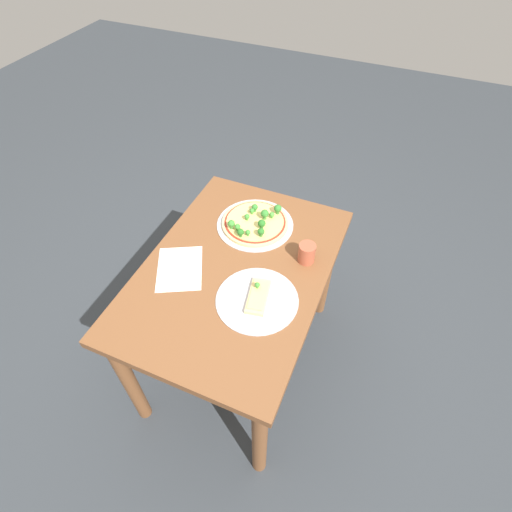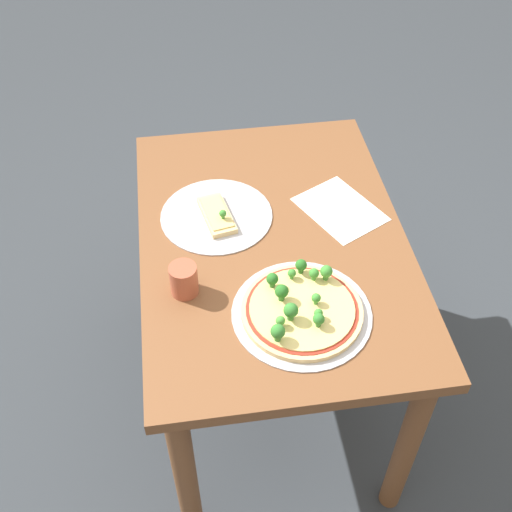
{
  "view_description": "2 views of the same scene",
  "coord_description": "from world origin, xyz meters",
  "px_view_note": "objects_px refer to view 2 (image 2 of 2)",
  "views": [
    {
      "loc": [
        -0.92,
        -0.48,
        1.92
      ],
      "look_at": [
        0.08,
        -0.06,
        0.73
      ],
      "focal_mm": 28.0,
      "sensor_mm": 36.0,
      "label": 1
    },
    {
      "loc": [
        1.2,
        -0.22,
        1.92
      ],
      "look_at": [
        0.08,
        -0.06,
        0.73
      ],
      "focal_mm": 45.0,
      "sensor_mm": 36.0,
      "label": 2
    }
  ],
  "objects_px": {
    "pizza_tray_whole": "(301,309)",
    "pizza_tray_slice": "(217,215)",
    "dining_table": "(272,267)",
    "drinking_cup": "(184,280)"
  },
  "relations": [
    {
      "from": "dining_table",
      "to": "pizza_tray_slice",
      "type": "bearing_deg",
      "value": -127.01
    },
    {
      "from": "dining_table",
      "to": "drinking_cup",
      "type": "distance_m",
      "value": 0.33
    },
    {
      "from": "pizza_tray_whole",
      "to": "pizza_tray_slice",
      "type": "distance_m",
      "value": 0.4
    },
    {
      "from": "pizza_tray_whole",
      "to": "drinking_cup",
      "type": "relative_size",
      "value": 3.99
    },
    {
      "from": "pizza_tray_whole",
      "to": "pizza_tray_slice",
      "type": "height_order",
      "value": "pizza_tray_whole"
    },
    {
      "from": "dining_table",
      "to": "pizza_tray_whole",
      "type": "distance_m",
      "value": 0.29
    },
    {
      "from": "pizza_tray_whole",
      "to": "drinking_cup",
      "type": "bearing_deg",
      "value": -112.19
    },
    {
      "from": "pizza_tray_slice",
      "to": "drinking_cup",
      "type": "xyz_separation_m",
      "value": [
        0.26,
        -0.1,
        0.04
      ]
    },
    {
      "from": "pizza_tray_whole",
      "to": "drinking_cup",
      "type": "height_order",
      "value": "drinking_cup"
    },
    {
      "from": "pizza_tray_whole",
      "to": "pizza_tray_slice",
      "type": "relative_size",
      "value": 1.09
    }
  ]
}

